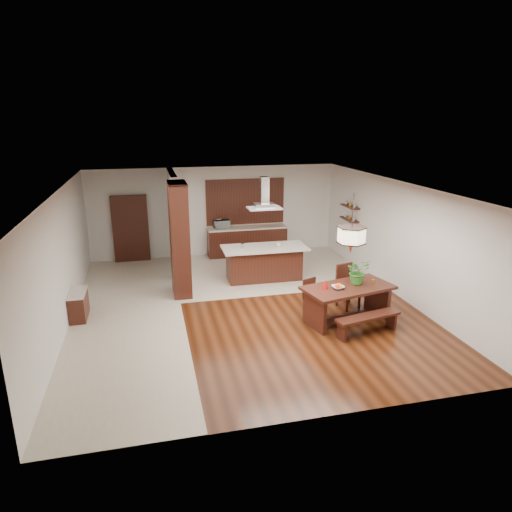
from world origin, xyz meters
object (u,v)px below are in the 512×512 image
object	(u,v)px
foliage_plant	(358,272)
kitchen_island	(264,263)
dining_chair_left	(314,298)
island_cup	(278,245)
hallway_console	(79,305)
dining_chair_right	(349,287)
dining_table	(348,296)
range_hood	(264,193)
microwave	(222,224)
pendant_lantern	(352,224)
dining_bench	(367,325)
fruit_bowl	(338,287)

from	to	relation	value
foliage_plant	kitchen_island	world-z (taller)	foliage_plant
dining_chair_left	island_cup	size ratio (longest dim) A/B	6.29
hallway_console	dining_chair_right	size ratio (longest dim) A/B	0.84
dining_chair_right	dining_table	bearing A→B (deg)	-130.58
dining_table	foliage_plant	world-z (taller)	foliage_plant
dining_table	range_hood	bearing A→B (deg)	110.07
hallway_console	foliage_plant	distance (m)	6.37
dining_chair_right	range_hood	xyz separation A→B (m)	(-1.48, 2.39, 1.94)
dining_chair_right	microwave	bearing A→B (deg)	100.83
dining_table	kitchen_island	world-z (taller)	kitchen_island
pendant_lantern	island_cup	xyz separation A→B (m)	(-0.75, 2.98, -1.22)
kitchen_island	range_hood	xyz separation A→B (m)	(0.00, 0.00, 1.97)
pendant_lantern	microwave	xyz separation A→B (m)	(-1.91, 5.60, -1.16)
dining_table	pendant_lantern	distance (m)	1.64
microwave	island_cup	bearing A→B (deg)	-78.60
foliage_plant	dining_chair_left	bearing A→B (deg)	157.52
dining_bench	island_cup	xyz separation A→B (m)	(-0.91, 3.68, 0.81)
hallway_console	island_cup	xyz separation A→B (m)	(5.13, 1.41, 0.71)
hallway_console	kitchen_island	distance (m)	4.99
hallway_console	pendant_lantern	distance (m)	6.39
dining_chair_left	pendant_lantern	xyz separation A→B (m)	(0.62, -0.48, 1.82)
kitchen_island	microwave	world-z (taller)	microwave
dining_table	hallway_console	bearing A→B (deg)	165.08
dining_chair_right	kitchen_island	bearing A→B (deg)	107.84
hallway_console	dining_chair_right	world-z (taller)	dining_chair_right
range_hood	island_cup	size ratio (longest dim) A/B	6.65
microwave	dining_bench	bearing A→B (deg)	-84.32
dining_chair_right	microwave	size ratio (longest dim) A/B	2.18
dining_table	fruit_bowl	world-z (taller)	fruit_bowl
dining_chair_right	island_cup	distance (m)	2.58
dining_chair_right	island_cup	xyz separation A→B (m)	(-1.10, 2.27, 0.50)
fruit_bowl	dining_chair_left	bearing A→B (deg)	121.25
dining_table	pendant_lantern	bearing A→B (deg)	0.00
dining_bench	fruit_bowl	size ratio (longest dim) A/B	5.67
hallway_console	dining_chair_left	size ratio (longest dim) A/B	1.03
range_hood	dining_chair_left	bearing A→B (deg)	-78.90
foliage_plant	kitchen_island	size ratio (longest dim) A/B	0.24
hallway_console	kitchen_island	size ratio (longest dim) A/B	0.37
dining_chair_left	fruit_bowl	xyz separation A→B (m)	(0.34, -0.56, 0.43)
dining_bench	dining_chair_right	world-z (taller)	dining_chair_right
dining_chair_right	range_hood	bearing A→B (deg)	107.80
hallway_console	foliage_plant	size ratio (longest dim) A/B	1.54
microwave	kitchen_island	bearing A→B (deg)	-85.20
pendant_lantern	microwave	world-z (taller)	pendant_lantern
dining_table	island_cup	distance (m)	3.10
fruit_bowl	dining_bench	bearing A→B (deg)	-55.04
dining_chair_left	range_hood	size ratio (longest dim) A/B	0.95
dining_table	dining_bench	distance (m)	0.82
dining_table	fruit_bowl	bearing A→B (deg)	-164.80
range_hood	hallway_console	bearing A→B (deg)	-162.23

